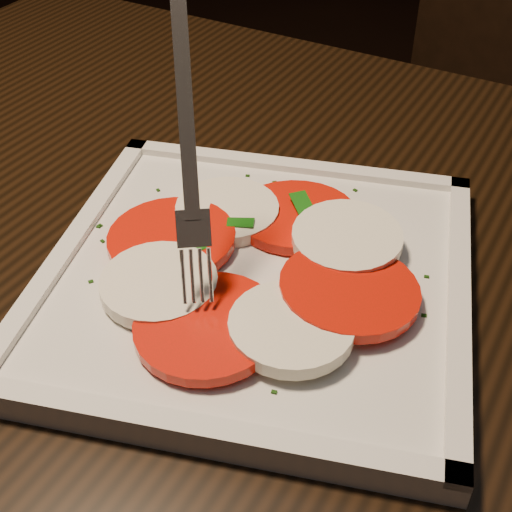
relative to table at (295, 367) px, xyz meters
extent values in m
cube|color=black|center=(0.00, 0.00, 0.08)|extent=(1.22, 0.84, 0.04)
cylinder|color=black|center=(-0.53, 0.36, -0.30)|extent=(0.06, 0.06, 0.71)
cube|color=black|center=(-0.01, 0.70, -0.20)|extent=(0.50, 0.50, 0.04)
cylinder|color=black|center=(-0.22, 0.56, -0.45)|extent=(0.04, 0.04, 0.41)
cylinder|color=black|center=(0.13, 0.48, -0.45)|extent=(0.04, 0.04, 0.41)
cylinder|color=black|center=(-0.15, 0.91, -0.45)|extent=(0.04, 0.04, 0.41)
cube|color=white|center=(-0.02, -0.02, 0.11)|extent=(0.37, 0.37, 0.01)
cylinder|color=red|center=(-0.03, 0.05, 0.12)|extent=(0.10, 0.10, 0.01)
cylinder|color=white|center=(-0.07, 0.02, 0.12)|extent=(0.08, 0.08, 0.01)
cylinder|color=red|center=(-0.09, -0.03, 0.12)|extent=(0.10, 0.10, 0.01)
cylinder|color=white|center=(-0.07, -0.08, 0.12)|extent=(0.08, 0.08, 0.01)
cylinder|color=red|center=(-0.02, -0.10, 0.12)|extent=(0.10, 0.10, 0.01)
cylinder|color=white|center=(0.03, -0.07, 0.12)|extent=(0.08, 0.08, 0.01)
cylinder|color=red|center=(0.05, -0.02, 0.13)|extent=(0.10, 0.10, 0.02)
cylinder|color=white|center=(0.02, 0.03, 0.13)|extent=(0.08, 0.08, 0.01)
cube|color=#14570F|center=(-0.02, 0.05, 0.12)|extent=(0.04, 0.04, 0.01)
cube|color=#14570F|center=(-0.06, 0.01, 0.12)|extent=(0.04, 0.02, 0.00)
cube|color=#14570F|center=(-0.07, -0.03, 0.12)|extent=(0.02, 0.04, 0.01)
cube|color=#14570F|center=(0.03, -0.04, 0.12)|extent=(0.03, 0.02, 0.01)
cube|color=#14570F|center=(-0.07, -0.08, 0.12)|extent=(0.02, 0.03, 0.00)
cube|color=#14570F|center=(0.01, 0.02, 0.12)|extent=(0.02, 0.04, 0.00)
cube|color=#123509|center=(-0.15, 0.00, 0.11)|extent=(0.00, 0.00, 0.00)
cube|color=#123509|center=(0.10, -0.01, 0.11)|extent=(0.00, 0.00, 0.00)
cube|color=#123509|center=(-0.12, -0.09, 0.11)|extent=(0.00, 0.00, 0.00)
cube|color=#123509|center=(0.04, -0.12, 0.11)|extent=(0.00, 0.00, 0.00)
cube|color=#123509|center=(0.01, -0.12, 0.11)|extent=(0.00, 0.00, 0.00)
cube|color=#123509|center=(-0.07, -0.11, 0.11)|extent=(0.00, 0.00, 0.00)
cube|color=#123509|center=(-0.03, -0.13, 0.11)|extent=(0.00, 0.00, 0.00)
cube|color=#123509|center=(0.00, 0.11, 0.11)|extent=(0.00, 0.00, 0.00)
cube|color=#123509|center=(0.07, -0.04, 0.11)|extent=(0.00, 0.00, 0.00)
cube|color=#123509|center=(0.09, 0.03, 0.11)|extent=(0.00, 0.00, 0.00)
cube|color=#123509|center=(-0.03, 0.07, 0.11)|extent=(0.00, 0.00, 0.00)
cube|color=#123509|center=(0.07, -0.05, 0.11)|extent=(0.00, 0.00, 0.00)
cube|color=#123509|center=(-0.08, 0.06, 0.11)|extent=(0.00, 0.00, 0.00)
cube|color=#123509|center=(-0.14, 0.03, 0.11)|extent=(0.00, 0.00, 0.00)
cube|color=#123509|center=(-0.09, 0.08, 0.11)|extent=(0.00, 0.00, 0.00)
cube|color=#123509|center=(-0.16, -0.03, 0.11)|extent=(0.00, 0.00, 0.00)
cube|color=#123509|center=(-0.10, 0.07, 0.11)|extent=(0.00, 0.00, 0.00)
cube|color=#123509|center=(-0.14, -0.05, 0.11)|extent=(0.00, 0.00, 0.00)
cube|color=#123509|center=(-0.06, 0.09, 0.11)|extent=(0.00, 0.00, 0.00)
cube|color=#123509|center=(-0.16, -0.03, 0.11)|extent=(0.00, 0.00, 0.00)
camera|label=1|loc=(0.16, -0.37, 0.45)|focal=50.00mm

